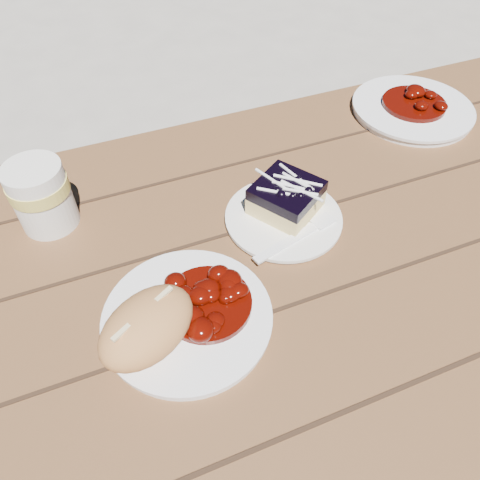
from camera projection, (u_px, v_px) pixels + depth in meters
name	position (u px, v px, depth m)	size (l,w,h in m)	color
ground	(192.00, 465.00, 1.22)	(60.00, 60.00, 0.00)	#A39C93
picnic_table	(165.00, 356.00, 0.78)	(2.00, 1.55, 0.75)	#56361E
main_plate	(188.00, 319.00, 0.63)	(0.22, 0.22, 0.02)	white
goulash_stew	(206.00, 297.00, 0.62)	(0.12, 0.12, 0.04)	#4A0802
bread_roll	(147.00, 327.00, 0.57)	(0.14, 0.09, 0.07)	#C3854B
dessert_plate	(283.00, 219.00, 0.76)	(0.18, 0.18, 0.01)	white
blueberry_cake	(286.00, 197.00, 0.75)	(0.13, 0.13, 0.05)	#F9DE88
fork_dessert	(287.00, 242.00, 0.72)	(0.03, 0.16, 0.01)	white
second_plate	(412.00, 109.00, 0.97)	(0.24, 0.24, 0.02)	white
second_stew	(416.00, 97.00, 0.95)	(0.13, 0.13, 0.04)	#4A0802
second_cup	(42.00, 196.00, 0.72)	(0.09, 0.09, 0.11)	white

